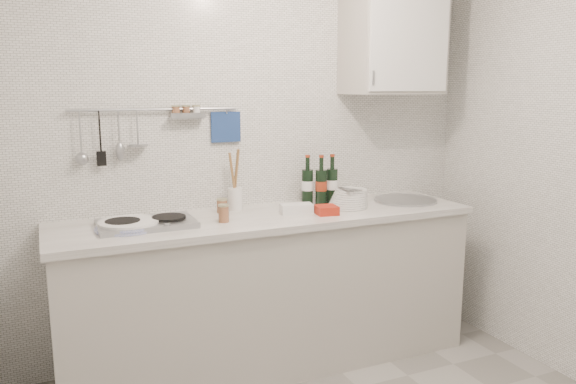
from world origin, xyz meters
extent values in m
cube|color=silver|center=(0.00, 1.40, 1.25)|extent=(3.00, 0.02, 2.50)
cube|color=#B1ACA3|center=(0.00, 1.10, 0.44)|extent=(2.40, 0.60, 0.88)
cube|color=silver|center=(0.00, 1.10, 0.90)|extent=(2.44, 0.64, 0.04)
cube|color=black|center=(0.00, 1.12, 0.05)|extent=(2.34, 0.52, 0.10)
cube|color=#93969B|center=(-0.70, 1.10, 0.94)|extent=(0.50, 0.32, 0.03)
cylinder|color=black|center=(-0.82, 1.10, 0.96)|extent=(0.18, 0.18, 0.01)
cylinder|color=black|center=(-0.58, 1.10, 0.96)|extent=(0.18, 0.18, 0.01)
cylinder|color=#93969B|center=(0.95, 1.10, 0.93)|extent=(0.40, 0.40, 0.02)
cylinder|color=#93969B|center=(0.95, 1.10, 0.87)|extent=(0.34, 0.34, 0.10)
cylinder|color=#93969B|center=(-0.58, 1.37, 1.52)|extent=(0.95, 0.02, 0.02)
cube|color=navy|center=(-0.16, 1.39, 1.41)|extent=(0.18, 0.02, 0.18)
cube|color=#B1ACA3|center=(0.90, 1.22, 1.95)|extent=(0.60, 0.35, 0.70)
cube|color=white|center=(0.90, 1.04, 1.95)|extent=(0.56, 0.01, 0.66)
cylinder|color=#93969B|center=(0.64, 1.03, 1.70)|extent=(0.01, 0.01, 0.08)
cylinder|color=#5565C0|center=(-0.80, 1.08, 0.93)|extent=(0.32, 0.32, 0.01)
cylinder|color=#5565C0|center=(-0.80, 1.08, 0.94)|extent=(0.31, 0.31, 0.01)
cylinder|color=#5565C0|center=(-0.79, 1.09, 0.96)|extent=(0.31, 0.31, 0.01)
cylinder|color=white|center=(0.51, 1.08, 0.93)|extent=(0.24, 0.24, 0.01)
cylinder|color=white|center=(0.51, 1.08, 0.94)|extent=(0.24, 0.24, 0.01)
cylinder|color=white|center=(0.52, 1.09, 0.95)|extent=(0.23, 0.23, 0.01)
cylinder|color=white|center=(0.52, 1.09, 0.96)|extent=(0.22, 0.22, 0.01)
cylinder|color=white|center=(0.53, 1.09, 0.97)|extent=(0.22, 0.22, 0.01)
cylinder|color=white|center=(0.54, 1.10, 0.99)|extent=(0.21, 0.21, 0.01)
cylinder|color=white|center=(0.54, 1.10, 1.00)|extent=(0.21, 0.21, 0.01)
cylinder|color=white|center=(0.55, 1.10, 1.01)|extent=(0.20, 0.20, 0.01)
cylinder|color=white|center=(0.55, 1.11, 1.02)|extent=(0.19, 0.19, 0.01)
cube|color=white|center=(0.16, 1.06, 0.95)|extent=(0.20, 0.12, 0.06)
cube|color=red|center=(0.30, 0.97, 0.95)|extent=(0.14, 0.14, 0.05)
cylinder|color=white|center=(-0.14, 1.30, 0.99)|extent=(0.09, 0.09, 0.13)
cylinder|color=olive|center=(-0.13, 1.30, 1.15)|extent=(0.04, 0.07, 0.27)
cylinder|color=olive|center=(-0.15, 1.31, 1.14)|extent=(0.04, 0.05, 0.24)
cylinder|color=brown|center=(-0.23, 1.26, 0.96)|extent=(0.06, 0.06, 0.07)
cylinder|color=tan|center=(-0.23, 1.26, 1.00)|extent=(0.06, 0.06, 0.01)
cylinder|color=brown|center=(0.54, 1.28, 0.96)|extent=(0.06, 0.06, 0.08)
cylinder|color=tan|center=(0.54, 1.28, 1.00)|extent=(0.07, 0.07, 0.01)
cylinder|color=brown|center=(0.57, 1.18, 0.96)|extent=(0.05, 0.05, 0.07)
cylinder|color=tan|center=(0.57, 1.18, 1.00)|extent=(0.06, 0.06, 0.01)
cylinder|color=brown|center=(-0.30, 1.03, 0.96)|extent=(0.06, 0.06, 0.09)
cylinder|color=tan|center=(-0.30, 1.03, 1.01)|extent=(0.06, 0.06, 0.01)
camera|label=1|loc=(-1.19, -1.83, 1.64)|focal=35.00mm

